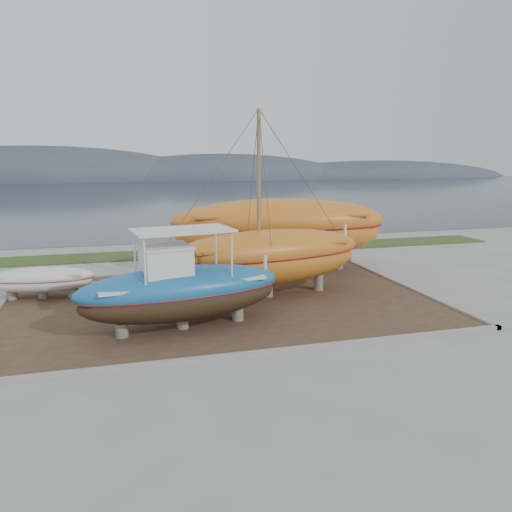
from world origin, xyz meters
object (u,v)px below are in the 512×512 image
object	(u,v)px
blue_caique	(181,280)
white_dinghy	(42,283)
orange_sailboat	(268,206)
orange_bare_hull	(280,236)

from	to	relation	value
blue_caique	white_dinghy	world-z (taller)	blue_caique
blue_caique	orange_sailboat	xyz separation A→B (m)	(4.22, 3.18, 2.23)
orange_sailboat	orange_bare_hull	bearing A→B (deg)	56.50
orange_bare_hull	orange_sailboat	bearing A→B (deg)	-106.74
white_dinghy	blue_caique	bearing A→B (deg)	-39.55
orange_sailboat	orange_bare_hull	world-z (taller)	orange_sailboat
blue_caique	white_dinghy	size ratio (longest dim) A/B	1.69
blue_caique	white_dinghy	xyz separation A→B (m)	(-5.47, 5.61, -1.15)
orange_sailboat	orange_bare_hull	size ratio (longest dim) A/B	0.78
blue_caique	white_dinghy	bearing A→B (deg)	125.20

